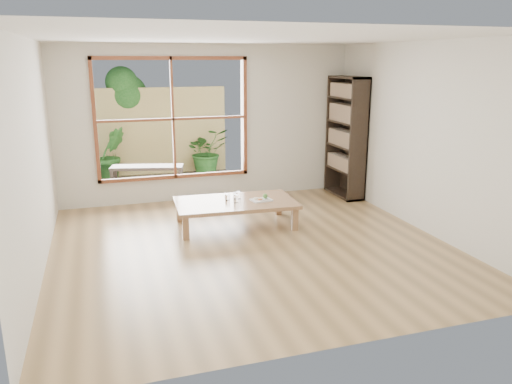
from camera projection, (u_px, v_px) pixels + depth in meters
ground at (251, 245)px, 6.51m from camera, size 5.00×5.00×0.00m
low_table at (235, 204)px, 7.20m from camera, size 1.76×1.05×0.37m
floor_cushion at (215, 202)px, 8.33m from camera, size 0.67×0.67×0.08m
bookshelf at (346, 137)px, 8.66m from camera, size 0.33×0.93×2.08m
glass_tall at (236, 199)px, 7.09m from camera, size 0.07×0.07×0.12m
glass_mid at (238, 195)px, 7.29m from camera, size 0.07×0.07×0.10m
glass_short at (236, 195)px, 7.33m from camera, size 0.06×0.06×0.08m
glass_small at (227, 197)px, 7.22m from camera, size 0.07×0.07×0.09m
food_tray at (262, 199)px, 7.21m from camera, size 0.31×0.24×0.09m
deck at (167, 185)px, 9.61m from camera, size 2.80×2.00×0.05m
garden_bench at (147, 169)px, 9.25m from camera, size 1.37×0.68×0.42m
bamboo_fence at (159, 132)px, 10.30m from camera, size 2.80×0.06×1.80m
shrub_right at (207, 151)px, 10.36m from camera, size 0.98×0.89×0.96m
shrub_left at (111, 154)px, 9.68m from camera, size 0.70×0.63×1.07m
garden_tree at (122, 96)px, 10.19m from camera, size 1.04×0.85×2.22m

